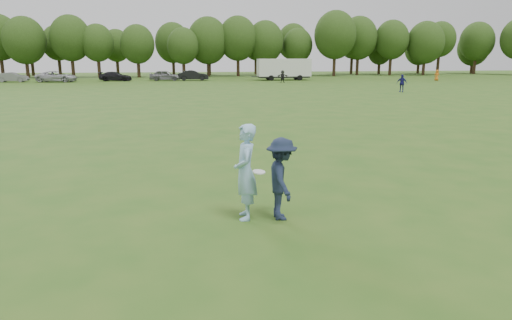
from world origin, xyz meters
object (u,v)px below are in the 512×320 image
Objects in this scene: car_d at (115,76)px; field_cone at (402,84)px; car_c at (57,77)px; thrower at (245,172)px; player_far_b at (402,83)px; player_far_d at (283,76)px; cargo_trailer at (284,68)px; car_f at (193,75)px; car_e at (165,76)px; defender at (281,179)px; car_b at (13,77)px; player_far_c at (437,75)px.

car_d is 40.42m from field_cone.
thrower is at bearing -155.21° from car_c.
player_far_b is 20.46m from player_far_d.
thrower is 61.09m from cargo_trailer.
car_e is at bearing 90.50° from car_f.
defender reaches higher than car_d.
car_d is at bearing -70.83° from car_c.
player_far_b is at bearing -120.59° from car_b.
car_b is 0.88× the size of car_d.
player_far_b reaches higher than player_far_c.
car_d is at bearing -166.50° from thrower.
car_f is at bearing -89.67° from car_b.
player_far_d is 24.73m from car_d.
cargo_trailer reaches higher than defender.
car_b is (-37.20, 7.32, -0.17)m from player_far_d.
player_far_b is 5.89× the size of field_cone.
field_cone is at bearing -106.80° from car_b.
thrower is 0.80m from defender.
defender is at bearing -102.15° from player_far_d.
player_far_c is 0.36× the size of car_e.
car_e is 4.15m from car_f.
car_b is at bearing 91.06° from car_f.
defender is at bearing -163.29° from car_d.
defender reaches higher than player_far_c.
field_cone is at bearing -28.69° from defender.
car_b is at bearing -173.67° from player_far_b.
car_c is 19.13m from car_f.
thrower is at bearing -172.98° from car_e.
defender is 62.56m from car_c.
car_c is at bearing 162.70° from field_cone.
player_far_b reaches higher than player_far_d.
player_far_b is at bearing 152.17° from thrower.
cargo_trailer is (32.76, -0.00, 1.01)m from car_c.
field_cone is at bearing -99.77° from car_c.
car_e reaches higher than car_d.
thrower is 1.16× the size of defender.
player_far_d is 0.41× the size of car_b.
car_d is (-10.68, 60.99, -0.38)m from thrower.
defender is 54.31m from player_far_d.
player_far_d reaches higher than car_d.
car_e is at bearing 4.91° from defender.
car_c is (-18.46, 59.39, -0.29)m from thrower.
car_d is at bearing 11.49° from defender.
cargo_trailer is at bearing -87.57° from car_d.
player_far_b is at bearing -115.31° from car_c.
thrower is at bearing -158.46° from car_b.
field_cone is (26.59, 45.36, -0.90)m from thrower.
player_far_b is 0.39× the size of car_f.
cargo_trailer reaches higher than player_far_b.
car_c is at bearing 107.74° from car_d.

